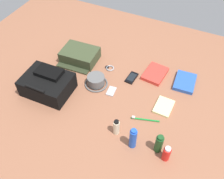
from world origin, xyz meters
name	(u,v)px	position (x,y,z in m)	size (l,w,h in m)	color
ground_plane	(112,94)	(0.00, 0.00, -0.01)	(2.64, 2.02, 0.02)	#90593F
backpack	(48,84)	(0.41, 0.16, 0.07)	(0.33, 0.25, 0.16)	black
toiletry_pouch	(80,56)	(0.38, -0.21, 0.04)	(0.28, 0.26, 0.09)	#384228
bucket_hat	(96,81)	(0.14, -0.03, 0.03)	(0.17, 0.17, 0.07)	#5C5C5C
sunscreen_spray	(166,154)	(-0.48, 0.31, 0.05)	(0.04, 0.04, 0.11)	red
shampoo_bottle	(159,144)	(-0.42, 0.28, 0.07)	(0.04, 0.04, 0.14)	#19471E
deodorant_spray	(133,138)	(-0.28, 0.32, 0.08)	(0.04, 0.04, 0.16)	blue
lotion_bottle	(116,127)	(-0.16, 0.28, 0.06)	(0.04, 0.04, 0.12)	beige
paperback_novel	(185,82)	(-0.43, -0.31, 0.01)	(0.15, 0.20, 0.03)	blue
travel_guidebook	(155,74)	(-0.21, -0.30, 0.01)	(0.16, 0.21, 0.03)	red
cell_phone	(132,78)	(-0.07, -0.19, 0.01)	(0.07, 0.12, 0.01)	black
media_player	(111,91)	(0.01, -0.01, 0.01)	(0.06, 0.09, 0.01)	#B7B7BC
wristwatch	(110,68)	(0.12, -0.22, 0.01)	(0.07, 0.06, 0.01)	#99999E
toothbrush	(144,119)	(-0.28, 0.12, 0.01)	(0.18, 0.06, 0.02)	#198C33
notepad	(164,107)	(-0.36, -0.03, 0.01)	(0.11, 0.15, 0.02)	beige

